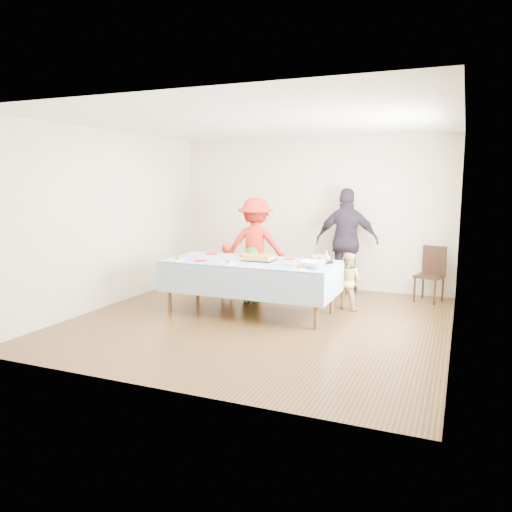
{
  "coord_description": "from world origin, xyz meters",
  "views": [
    {
      "loc": [
        2.56,
        -6.25,
        1.94
      ],
      "look_at": [
        -0.17,
        0.3,
        0.86
      ],
      "focal_mm": 35.0,
      "sensor_mm": 36.0,
      "label": 1
    }
  ],
  "objects": [
    {
      "name": "party_hat",
      "position": [
        0.75,
        0.72,
        0.87
      ],
      "size": [
        0.1,
        0.1,
        0.18
      ],
      "primitive_type": "cone",
      "color": "silver",
      "rests_on": "party_table"
    },
    {
      "name": "ground",
      "position": [
        0.0,
        0.0,
        0.0
      ],
      "size": [
        5.0,
        5.0,
        0.0
      ],
      "primitive_type": "plane",
      "color": "#402812",
      "rests_on": "ground"
    },
    {
      "name": "adult_left",
      "position": [
        -0.7,
        1.53,
        0.82
      ],
      "size": [
        1.17,
        0.83,
        1.65
      ],
      "primitive_type": "imported",
      "rotation": [
        0.0,
        0.0,
        3.36
      ],
      "color": "red",
      "rests_on": "ground"
    },
    {
      "name": "adult_right",
      "position": [
        0.73,
        2.16,
        0.91
      ],
      "size": [
        1.1,
        0.56,
        1.81
      ],
      "primitive_type": "imported",
      "rotation": [
        0.0,
        0.0,
        3.25
      ],
      "color": "#2C2431",
      "rests_on": "ground"
    },
    {
      "name": "plate_red_far_c",
      "position": [
        -0.32,
        0.69,
        0.79
      ],
      "size": [
        0.17,
        0.17,
        0.01
      ],
      "primitive_type": "cylinder",
      "color": "red",
      "rests_on": "party_table"
    },
    {
      "name": "dining_chair",
      "position": [
        2.12,
        2.15,
        0.49
      ],
      "size": [
        0.49,
        0.49,
        0.89
      ],
      "rotation": [
        0.0,
        0.0,
        -0.33
      ],
      "color": "black",
      "rests_on": "ground"
    },
    {
      "name": "fork_pile",
      "position": [
        0.3,
        0.19,
        0.81
      ],
      "size": [
        0.24,
        0.18,
        0.07
      ],
      "primitive_type": null,
      "color": "white",
      "rests_on": "party_table"
    },
    {
      "name": "plate_red_near",
      "position": [
        -0.92,
        0.02,
        0.79
      ],
      "size": [
        0.19,
        0.19,
        0.01
      ],
      "primitive_type": "cylinder",
      "color": "red",
      "rests_on": "party_table"
    },
    {
      "name": "plate_red_far_a",
      "position": [
        -1.1,
        0.68,
        0.79
      ],
      "size": [
        0.2,
        0.2,
        0.01
      ],
      "primitive_type": "cylinder",
      "color": "red",
      "rests_on": "party_table"
    },
    {
      "name": "plate_red_far_b",
      "position": [
        -0.53,
        0.68,
        0.79
      ],
      "size": [
        0.17,
        0.17,
        0.01
      ],
      "primitive_type": "cylinder",
      "color": "red",
      "rests_on": "party_table"
    },
    {
      "name": "plate_red_far_d",
      "position": [
        0.2,
        0.69,
        0.79
      ],
      "size": [
        0.17,
        0.17,
        0.01
      ],
      "primitive_type": "cylinder",
      "color": "red",
      "rests_on": "party_table"
    },
    {
      "name": "toddler_right",
      "position": [
        0.99,
        1.11,
        0.43
      ],
      "size": [
        0.48,
        0.41,
        0.86
      ],
      "primitive_type": "imported",
      "rotation": [
        0.0,
        0.0,
        2.93
      ],
      "color": "tan",
      "rests_on": "ground"
    },
    {
      "name": "toddler_left",
      "position": [
        -1.05,
        1.12,
        0.46
      ],
      "size": [
        0.35,
        0.25,
        0.92
      ],
      "primitive_type": "imported",
      "rotation": [
        0.0,
        0.0,
        3.23
      ],
      "color": "red",
      "rests_on": "ground"
    },
    {
      "name": "room_walls",
      "position": [
        0.05,
        0.0,
        1.77
      ],
      "size": [
        5.04,
        5.04,
        2.72
      ],
      "color": "beige",
      "rests_on": "ground"
    },
    {
      "name": "plate_white_mid",
      "position": [
        -0.45,
        -0.05,
        0.79
      ],
      "size": [
        0.23,
        0.23,
        0.01
      ],
      "primitive_type": "cylinder",
      "color": "white",
      "rests_on": "party_table"
    },
    {
      "name": "party_table",
      "position": [
        -0.28,
        0.32,
        0.72
      ],
      "size": [
        2.5,
        1.1,
        0.78
      ],
      "color": "brown",
      "rests_on": "ground"
    },
    {
      "name": "punch_bowl",
      "position": [
        0.73,
        0.12,
        0.82
      ],
      "size": [
        0.36,
        0.36,
        0.09
      ],
      "primitive_type": "imported",
      "color": "silver",
      "rests_on": "party_table"
    },
    {
      "name": "plate_white_right",
      "position": [
        0.6,
        -0.08,
        0.79
      ],
      "size": [
        0.19,
        0.19,
        0.01
      ],
      "primitive_type": "cylinder",
      "color": "white",
      "rests_on": "party_table"
    },
    {
      "name": "birthday_cake",
      "position": [
        -0.16,
        0.39,
        0.82
      ],
      "size": [
        0.46,
        0.35,
        0.08
      ],
      "color": "black",
      "rests_on": "party_table"
    },
    {
      "name": "rolls_tray",
      "position": [
        0.7,
        0.56,
        0.83
      ],
      "size": [
        0.38,
        0.38,
        0.11
      ],
      "color": "black",
      "rests_on": "party_table"
    },
    {
      "name": "toddler_mid",
      "position": [
        -0.5,
        0.9,
        0.45
      ],
      "size": [
        0.46,
        0.31,
        0.9
      ],
      "primitive_type": "imported",
      "rotation": [
        0.0,
        0.0,
        3.21
      ],
      "color": "#2B6E24",
      "rests_on": "ground"
    },
    {
      "name": "plate_white_left",
      "position": [
        -1.27,
        -0.05,
        0.79
      ],
      "size": [
        0.23,
        0.23,
        0.01
      ],
      "primitive_type": "cylinder",
      "color": "white",
      "rests_on": "party_table"
    }
  ]
}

